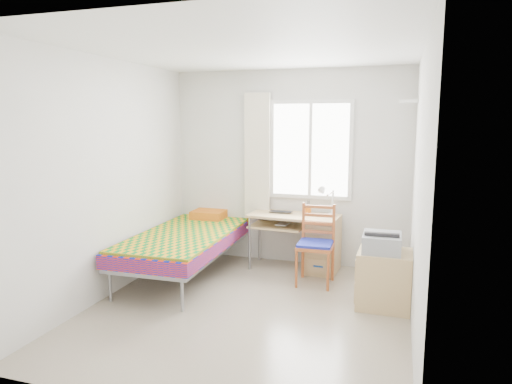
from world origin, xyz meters
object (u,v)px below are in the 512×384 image
(bed, at_px, (190,238))
(printer, at_px, (382,242))
(cabinet, at_px, (384,279))
(chair, at_px, (317,239))
(desk, at_px, (317,241))

(bed, bearing_deg, printer, -9.26)
(bed, relative_size, cabinet, 3.79)
(cabinet, bearing_deg, chair, 149.19)
(chair, xyz_separation_m, printer, (0.76, -0.49, 0.16))
(bed, height_order, cabinet, bed)
(printer, bearing_deg, bed, 171.44)
(bed, distance_m, chair, 1.59)
(bed, xyz_separation_m, cabinet, (2.38, -0.34, -0.17))
(printer, bearing_deg, chair, 146.65)
(bed, distance_m, cabinet, 2.41)
(bed, distance_m, desk, 1.63)
(desk, bearing_deg, bed, -154.28)
(cabinet, xyz_separation_m, printer, (-0.04, 0.00, 0.39))
(chair, bearing_deg, printer, -34.31)
(desk, bearing_deg, printer, -44.37)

